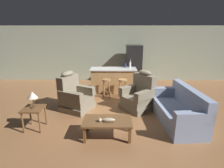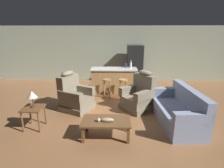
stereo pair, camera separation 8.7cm
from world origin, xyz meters
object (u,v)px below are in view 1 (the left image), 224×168
object	(u,v)px
recliner_near_lamp	(75,96)
recliner_near_island	(139,95)
kitchen_island	(113,80)
bottle_tall_green	(130,65)
couch	(179,110)
fish_figurine	(107,120)
bar_stool_right	(123,85)
table_lamp	(32,96)
refrigerator	(134,65)
bar_stool_left	(107,85)
end_table	(34,112)
coffee_table	(107,123)
bottle_short_amber	(125,65)

from	to	relation	value
recliner_near_lamp	recliner_near_island	size ratio (longest dim) A/B	1.00
kitchen_island	bottle_tall_green	size ratio (longest dim) A/B	5.87
couch	recliner_near_island	xyz separation A→B (m)	(-0.93, 0.90, 0.08)
fish_figurine	bar_stool_right	world-z (taller)	bar_stool_right
fish_figurine	recliner_near_lamp	distance (m)	1.90
kitchen_island	bar_stool_right	size ratio (longest dim) A/B	2.65
recliner_near_lamp	recliner_near_island	world-z (taller)	same
table_lamp	refrigerator	world-z (taller)	refrigerator
refrigerator	bottle_tall_green	xyz separation A→B (m)	(-0.26, -1.04, 0.19)
table_lamp	bottle_tall_green	size ratio (longest dim) A/B	1.34
refrigerator	bottle_tall_green	distance (m)	1.08
couch	recliner_near_island	world-z (taller)	recliner_near_island
couch	bar_stool_left	world-z (taller)	couch
recliner_near_island	kitchen_island	xyz separation A→B (m)	(-0.81, 1.59, 0.06)
end_table	bottle_tall_green	size ratio (longest dim) A/B	1.82
recliner_near_island	kitchen_island	size ratio (longest dim) A/B	0.67
table_lamp	bottle_tall_green	world-z (taller)	bottle_tall_green
bar_stool_left	bar_stool_right	xyz separation A→B (m)	(0.59, 0.00, 0.00)
table_lamp	bar_stool_left	bearing A→B (deg)	52.61
bottle_tall_green	coffee_table	bearing A→B (deg)	-103.26
refrigerator	bar_stool_right	bearing A→B (deg)	-107.64
refrigerator	recliner_near_lamp	bearing A→B (deg)	-126.23
couch	table_lamp	bearing A→B (deg)	1.71
fish_figurine	recliner_near_lamp	world-z (taller)	recliner_near_lamp
coffee_table	bar_stool_left	xyz separation A→B (m)	(-0.12, 2.56, 0.11)
kitchen_island	bottle_tall_green	distance (m)	0.90
bar_stool_right	refrigerator	xyz separation A→B (m)	(0.58, 1.83, 0.41)
recliner_near_lamp	bottle_tall_green	size ratio (longest dim) A/B	3.91
coffee_table	bottle_short_amber	xyz separation A→B (m)	(0.60, 3.38, 0.68)
recliner_near_lamp	table_lamp	size ratio (longest dim) A/B	2.93
coffee_table	fish_figurine	xyz separation A→B (m)	(0.00, -0.07, 0.10)
recliner_near_island	bottle_short_amber	world-z (taller)	recliner_near_island
bar_stool_right	fish_figurine	bearing A→B (deg)	-100.01
bar_stool_right	bar_stool_left	bearing A→B (deg)	180.00
end_table	recliner_near_island	bearing A→B (deg)	24.71
recliner_near_island	bottle_tall_green	distance (m)	1.87
recliner_near_lamp	bottle_tall_green	distance (m)	2.70
couch	end_table	world-z (taller)	couch
table_lamp	refrigerator	size ratio (longest dim) A/B	0.23
table_lamp	bar_stool_left	size ratio (longest dim) A/B	0.60
end_table	bar_stool_right	xyz separation A→B (m)	(2.28, 2.22, 0.01)
kitchen_island	bar_stool_right	world-z (taller)	kitchen_island
table_lamp	bar_stool_left	world-z (taller)	table_lamp
recliner_near_island	kitchen_island	world-z (taller)	recliner_near_island
kitchen_island	refrigerator	world-z (taller)	refrigerator
kitchen_island	bottle_short_amber	distance (m)	0.76
bar_stool_left	bar_stool_right	world-z (taller)	same
fish_figurine	kitchen_island	distance (m)	3.26
end_table	refrigerator	xyz separation A→B (m)	(2.86, 4.05, 0.42)
fish_figurine	bottle_short_amber	bearing A→B (deg)	80.19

